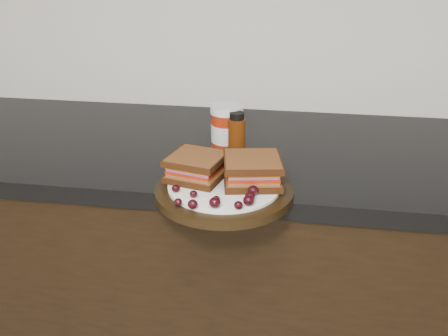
{
  "coord_description": "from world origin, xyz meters",
  "views": [
    {
      "loc": [
        0.25,
        0.53,
        1.36
      ],
      "look_at": [
        0.11,
        1.42,
        0.96
      ],
      "focal_mm": 40.0,
      "sensor_mm": 36.0,
      "label": 1
    }
  ],
  "objects_px": {
    "oil_bottle": "(237,136)",
    "sandwich_left": "(197,167)",
    "condiment_jar": "(227,129)",
    "plate": "(224,191)"
  },
  "relations": [
    {
      "from": "plate",
      "to": "sandwich_left",
      "type": "distance_m",
      "value": 0.08
    },
    {
      "from": "condiment_jar",
      "to": "oil_bottle",
      "type": "relative_size",
      "value": 1.03
    },
    {
      "from": "oil_bottle",
      "to": "sandwich_left",
      "type": "bearing_deg",
      "value": -109.26
    },
    {
      "from": "condiment_jar",
      "to": "oil_bottle",
      "type": "xyz_separation_m",
      "value": [
        0.03,
        -0.04,
        -0.0
      ]
    },
    {
      "from": "condiment_jar",
      "to": "oil_bottle",
      "type": "distance_m",
      "value": 0.05
    },
    {
      "from": "sandwich_left",
      "to": "condiment_jar",
      "type": "bearing_deg",
      "value": 95.17
    },
    {
      "from": "sandwich_left",
      "to": "condiment_jar",
      "type": "relative_size",
      "value": 0.92
    },
    {
      "from": "plate",
      "to": "condiment_jar",
      "type": "distance_m",
      "value": 0.24
    },
    {
      "from": "condiment_jar",
      "to": "oil_bottle",
      "type": "bearing_deg",
      "value": -53.01
    },
    {
      "from": "condiment_jar",
      "to": "sandwich_left",
      "type": "bearing_deg",
      "value": -98.22
    }
  ]
}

